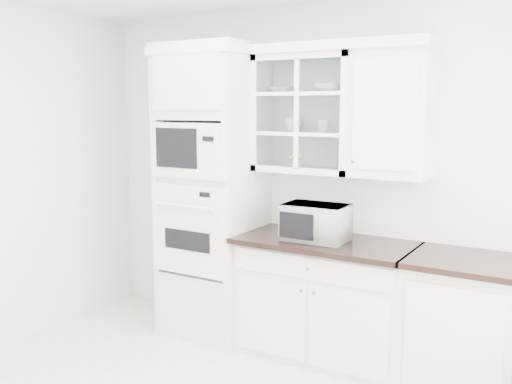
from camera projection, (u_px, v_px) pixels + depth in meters
The scene contains 12 objects.
room_shell at pixel (217, 128), 3.42m from camera, with size 4.00×3.50×2.70m.
oven_column at pixel (212, 192), 4.73m from camera, with size 0.76×0.68×2.40m.
base_cabinet_run at pixel (326, 298), 4.34m from camera, with size 1.32×0.67×0.92m.
extra_base_cabinet at pixel (462, 323), 3.82m from camera, with size 0.72×0.67×0.92m.
upper_cabinet_glass at pixel (306, 114), 4.37m from camera, with size 0.80×0.33×0.90m.
upper_cabinet_solid at pixel (392, 114), 4.03m from camera, with size 0.55×0.33×0.90m, color silver.
crown_molding at pixel (293, 49), 4.33m from camera, with size 2.14×0.38×0.07m, color white.
countertop_microwave at pixel (316, 222), 4.23m from camera, with size 0.47×0.39×0.27m, color white.
bowl_a at pixel (282, 90), 4.45m from camera, with size 0.19×0.19×0.05m, color white.
bowl_b at pixel (328, 88), 4.27m from camera, with size 0.21×0.21×0.07m, color white.
cup_a at pixel (294, 124), 4.46m from camera, with size 0.14×0.14×0.11m, color white.
cup_b at pixel (324, 126), 4.31m from camera, with size 0.10×0.10×0.09m, color white.
Camera 1 is at (1.98, -2.39, 1.91)m, focal length 40.00 mm.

